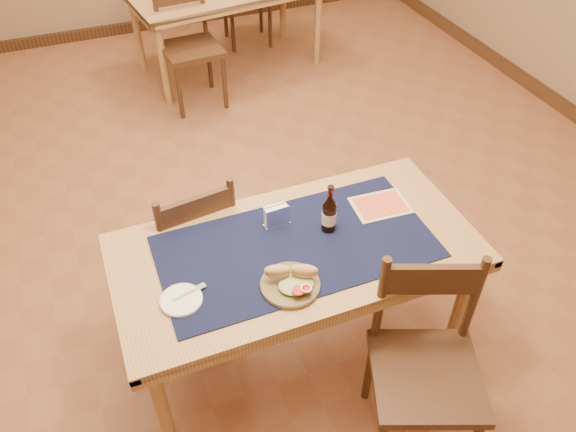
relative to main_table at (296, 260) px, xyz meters
name	(u,v)px	position (x,y,z in m)	size (l,w,h in m)	color
room	(232,33)	(0.00, 0.80, 0.73)	(6.04, 7.04, 2.84)	brown
main_table	(296,260)	(0.00, 0.00, 0.00)	(1.60, 0.80, 0.75)	tan
placemat	(296,247)	(0.00, 0.00, 0.09)	(1.20, 0.60, 0.01)	#0E1336
baseboard	(247,242)	(0.00, 0.80, -0.62)	(6.00, 7.00, 0.10)	#432A18
chair_main_far	(192,240)	(-0.37, 0.50, -0.20)	(0.47, 0.47, 0.90)	#432A18
chair_main_near	(425,363)	(0.34, -0.59, -0.17)	(0.57, 0.57, 0.96)	#432A18
chair_back_near	(190,44)	(0.16, 2.68, -0.16)	(0.47, 0.47, 0.97)	#432A18
sandwich_plate	(292,281)	(-0.10, -0.20, 0.11)	(0.25, 0.25, 0.09)	brown
side_plate	(181,300)	(-0.54, -0.12, 0.10)	(0.17, 0.17, 0.01)	white
fork	(192,291)	(-0.49, -0.09, 0.10)	(0.15, 0.05, 0.00)	#74BF69
beer_bottle	(329,214)	(0.18, 0.05, 0.18)	(0.07, 0.07, 0.25)	#40190B
napkin_holder	(277,216)	(-0.03, 0.16, 0.14)	(0.12, 0.05, 0.11)	white
menu_card	(380,205)	(0.47, 0.10, 0.09)	(0.28, 0.21, 0.01)	beige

